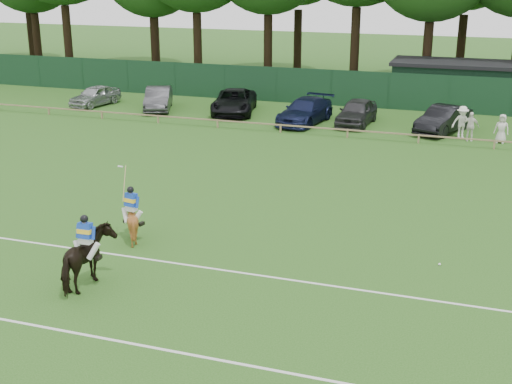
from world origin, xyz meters
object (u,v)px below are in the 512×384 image
at_px(hatch_grey, 357,112).
at_px(polo_ball, 440,264).
at_px(spectator_mid, 470,126).
at_px(horse_dark, 88,259).
at_px(horse_chestnut, 132,221).
at_px(sedan_navy, 305,111).
at_px(estate_black, 443,119).
at_px(spectator_right, 502,129).
at_px(suv_black, 234,102).
at_px(sedan_silver, 95,96).
at_px(spectator_left, 462,122).
at_px(utility_shed, 452,83).
at_px(sedan_grey, 158,99).

height_order(hatch_grey, polo_ball, hatch_grey).
bearing_deg(spectator_mid, horse_dark, -116.53).
distance_m(horse_chestnut, sedan_navy, 20.52).
bearing_deg(estate_black, spectator_mid, -25.10).
relative_size(horse_dark, spectator_right, 1.34).
bearing_deg(horse_chestnut, hatch_grey, -90.11).
relative_size(horse_chestnut, spectator_mid, 0.86).
height_order(suv_black, polo_ball, suv_black).
xyz_separation_m(sedan_silver, estate_black, (23.73, -0.51, 0.07)).
relative_size(horse_chestnut, sedan_navy, 0.27).
bearing_deg(spectator_mid, hatch_grey, 161.19).
distance_m(horse_dark, suv_black, 26.15).
xyz_separation_m(horse_chestnut, hatch_grey, (4.15, 21.13, 0.08)).
height_order(spectator_left, utility_shed, utility_shed).
bearing_deg(sedan_silver, spectator_mid, 6.06).
xyz_separation_m(hatch_grey, spectator_left, (6.32, -1.51, 0.13)).
bearing_deg(horse_chestnut, estate_black, -103.33).
height_order(horse_dark, sedan_silver, horse_dark).
height_order(sedan_navy, hatch_grey, hatch_grey).
bearing_deg(sedan_silver, horse_dark, -48.35).
bearing_deg(utility_shed, spectator_right, -72.45).
bearing_deg(polo_ball, horse_chestnut, -173.45).
distance_m(spectator_mid, utility_shed, 10.67).
bearing_deg(utility_shed, horse_dark, -104.69).
bearing_deg(suv_black, hatch_grey, -18.32).
distance_m(suv_black, spectator_right, 17.06).
bearing_deg(utility_shed, sedan_grey, -156.20).
distance_m(horse_dark, sedan_grey, 27.06).
bearing_deg(spectator_left, hatch_grey, 145.89).
relative_size(suv_black, spectator_left, 3.04).
relative_size(suv_black, utility_shed, 0.67).
bearing_deg(hatch_grey, polo_ball, -68.12).
relative_size(horse_dark, utility_shed, 0.26).
bearing_deg(utility_shed, sedan_navy, -132.24).
bearing_deg(horse_dark, horse_chestnut, -83.23).
relative_size(spectator_left, spectator_right, 1.14).
distance_m(sedan_silver, sedan_navy, 15.41).
relative_size(horse_dark, hatch_grey, 0.47).
bearing_deg(sedan_silver, spectator_left, 7.19).
bearing_deg(hatch_grey, suv_black, 178.48).
bearing_deg(spectator_right, horse_dark, -107.98).
bearing_deg(polo_ball, sedan_navy, 116.57).
distance_m(horse_chestnut, sedan_grey, 23.33).
relative_size(suv_black, spectator_mid, 3.40).
height_order(horse_chestnut, suv_black, suv_black).
bearing_deg(horse_chestnut, sedan_silver, -44.92).
xyz_separation_m(sedan_silver, sedan_grey, (4.87, 0.09, 0.06)).
bearing_deg(horse_dark, sedan_navy, -92.48).
bearing_deg(spectator_mid, sedan_silver, 173.07).
relative_size(sedan_silver, spectator_mid, 2.51).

